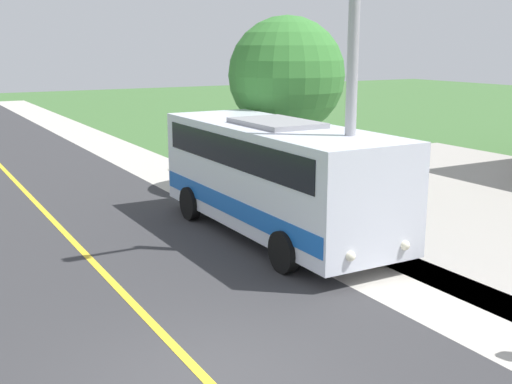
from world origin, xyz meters
name	(u,v)px	position (x,y,z in m)	size (l,w,h in m)	color
ground_plane	(208,382)	(0.00, 0.00, 0.00)	(120.00, 120.00, 0.00)	#3D6633
road_surface	(208,381)	(0.00, 0.00, 0.00)	(8.00, 100.00, 0.01)	#333335
sidewalk	(469,309)	(-5.20, 0.00, 0.00)	(2.40, 100.00, 0.01)	#B2ADA3
road_centre_line	(208,381)	(0.00, 0.00, 0.01)	(0.16, 100.00, 0.00)	gold
shuttle_bus_front	(276,173)	(-4.56, -5.66, 1.59)	(2.76, 7.86, 2.88)	silver
street_light_pole	(347,70)	(-4.87, -3.35, 4.13)	(1.97, 0.24, 7.45)	#9E9EA3
tree_curbside	(287,76)	(-7.40, -9.72, 3.70)	(3.66, 3.66, 5.55)	brown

